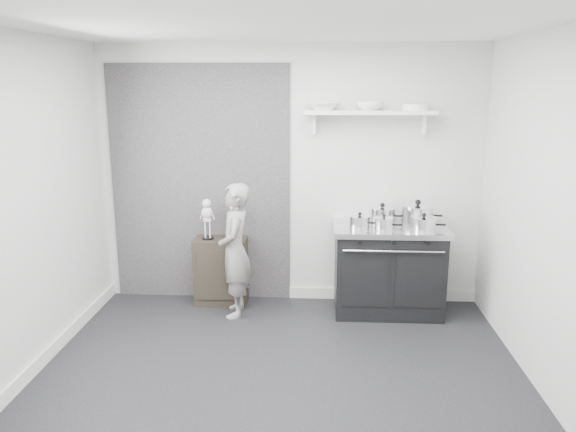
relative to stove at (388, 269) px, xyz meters
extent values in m
plane|color=black|center=(-1.02, -1.48, -0.46)|extent=(4.00, 4.00, 0.00)
cube|color=silver|center=(-1.02, 0.32, 0.89)|extent=(4.00, 0.02, 2.70)
cube|color=silver|center=(-1.02, -3.28, 0.89)|extent=(4.00, 0.02, 2.70)
cube|color=silver|center=(-3.02, -1.48, 0.89)|extent=(0.02, 3.60, 2.70)
cube|color=silver|center=(0.98, -1.48, 0.89)|extent=(0.02, 3.60, 2.70)
cube|color=silver|center=(-1.02, -1.48, 2.24)|extent=(4.00, 3.60, 0.02)
cube|color=black|center=(-1.97, 0.31, 0.79)|extent=(1.90, 0.02, 2.50)
cube|color=silver|center=(-0.02, 0.30, -0.40)|extent=(2.00, 0.03, 0.12)
cube|color=silver|center=(-3.00, -1.48, -0.40)|extent=(0.03, 3.60, 0.12)
cube|color=white|center=(-0.22, 0.19, 1.56)|extent=(1.30, 0.26, 0.04)
cube|color=white|center=(-0.77, 0.26, 1.44)|extent=(0.03, 0.12, 0.20)
cube|color=white|center=(0.33, 0.26, 1.44)|extent=(0.03, 0.12, 0.20)
cube|color=black|center=(0.00, 0.00, -0.03)|extent=(1.07, 0.64, 0.85)
cube|color=silver|center=(0.00, 0.00, 0.42)|extent=(1.13, 0.68, 0.05)
cube|color=black|center=(-0.26, -0.32, -0.01)|extent=(0.45, 0.02, 0.55)
cube|color=black|center=(0.26, -0.32, -0.01)|extent=(0.45, 0.02, 0.55)
cylinder|color=silver|center=(0.00, -0.35, 0.29)|extent=(0.96, 0.02, 0.02)
cylinder|color=black|center=(-0.32, -0.33, 0.38)|extent=(0.04, 0.03, 0.04)
cylinder|color=black|center=(0.00, -0.33, 0.38)|extent=(0.04, 0.03, 0.04)
cylinder|color=black|center=(0.32, -0.33, 0.38)|extent=(0.04, 0.03, 0.04)
cube|color=black|center=(-1.74, 0.13, -0.10)|extent=(0.54, 0.32, 0.71)
imported|color=gray|center=(-1.54, -0.18, 0.22)|extent=(0.36, 0.52, 1.35)
cylinder|color=white|center=(-0.31, -0.11, 0.51)|extent=(0.21, 0.21, 0.12)
cylinder|color=white|center=(-0.31, -0.11, 0.57)|extent=(0.21, 0.21, 0.02)
sphere|color=black|center=(-0.31, -0.11, 0.60)|extent=(0.04, 0.04, 0.04)
cylinder|color=black|center=(-0.17, -0.11, 0.51)|extent=(0.10, 0.02, 0.02)
cylinder|color=white|center=(-0.07, 0.13, 0.52)|extent=(0.27, 0.27, 0.15)
cylinder|color=white|center=(-0.07, 0.13, 0.60)|extent=(0.28, 0.28, 0.02)
sphere|color=black|center=(-0.07, 0.13, 0.63)|extent=(0.05, 0.05, 0.05)
cylinder|color=black|center=(0.11, 0.13, 0.52)|extent=(0.10, 0.02, 0.02)
cylinder|color=white|center=(0.28, 0.09, 0.54)|extent=(0.32, 0.32, 0.18)
cylinder|color=white|center=(0.28, 0.09, 0.64)|extent=(0.33, 0.33, 0.02)
sphere|color=black|center=(0.28, 0.09, 0.68)|extent=(0.06, 0.06, 0.06)
cylinder|color=black|center=(0.48, 0.09, 0.54)|extent=(0.10, 0.02, 0.02)
cylinder|color=white|center=(0.30, -0.15, 0.51)|extent=(0.25, 0.25, 0.11)
cylinder|color=white|center=(0.30, -0.15, 0.57)|extent=(0.25, 0.25, 0.02)
sphere|color=black|center=(0.30, -0.15, 0.60)|extent=(0.04, 0.04, 0.04)
cylinder|color=black|center=(0.47, -0.15, 0.51)|extent=(0.10, 0.02, 0.02)
cylinder|color=white|center=(-0.08, -0.17, 0.51)|extent=(0.17, 0.17, 0.11)
cylinder|color=white|center=(-0.08, -0.17, 0.57)|extent=(0.18, 0.18, 0.02)
sphere|color=black|center=(-0.08, -0.17, 0.59)|extent=(0.03, 0.03, 0.03)
cylinder|color=black|center=(0.04, -0.17, 0.51)|extent=(0.10, 0.02, 0.02)
imported|color=white|center=(-0.68, 0.19, 1.62)|extent=(0.32, 0.32, 0.08)
imported|color=white|center=(-0.23, 0.19, 1.62)|extent=(0.26, 0.26, 0.08)
cylinder|color=white|center=(0.23, 0.19, 1.61)|extent=(0.26, 0.26, 0.06)
camera|label=1|loc=(-0.73, -5.49, 1.85)|focal=35.00mm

